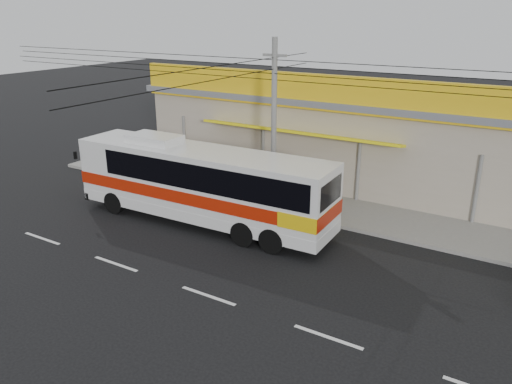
% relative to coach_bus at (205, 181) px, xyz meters
% --- Properties ---
extents(ground, '(120.00, 120.00, 0.00)m').
position_rel_coach_bus_xyz_m(ground, '(3.46, -2.03, -1.85)').
color(ground, black).
rests_on(ground, ground).
extents(sidewalk, '(30.00, 3.20, 0.15)m').
position_rel_coach_bus_xyz_m(sidewalk, '(3.46, 3.97, -1.78)').
color(sidewalk, slate).
rests_on(sidewalk, ground).
extents(lane_markings, '(50.00, 0.12, 0.01)m').
position_rel_coach_bus_xyz_m(lane_markings, '(3.46, -4.53, -1.85)').
color(lane_markings, silver).
rests_on(lane_markings, ground).
extents(storefront_building, '(22.60, 9.20, 5.70)m').
position_rel_coach_bus_xyz_m(storefront_building, '(3.45, 9.51, 0.45)').
color(storefront_building, '#A19682').
rests_on(storefront_building, ground).
extents(coach_bus, '(11.29, 2.70, 3.46)m').
position_rel_coach_bus_xyz_m(coach_bus, '(0.00, 0.00, 0.00)').
color(coach_bus, silver).
rests_on(coach_bus, ground).
extents(motorbike_red, '(1.73, 0.71, 0.89)m').
position_rel_coach_bus_xyz_m(motorbike_red, '(-4.94, 4.45, -1.26)').
color(motorbike_red, maroon).
rests_on(motorbike_red, sidewalk).
extents(motorbike_dark, '(1.94, 1.29, 1.14)m').
position_rel_coach_bus_xyz_m(motorbike_dark, '(-3.73, 3.33, -1.13)').
color(motorbike_dark, black).
rests_on(motorbike_dark, sidewalk).
extents(utility_pole, '(34.00, 14.00, 7.33)m').
position_rel_coach_bus_xyz_m(utility_pole, '(1.27, 3.37, 4.19)').
color(utility_pole, '#61615F').
rests_on(utility_pole, ground).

